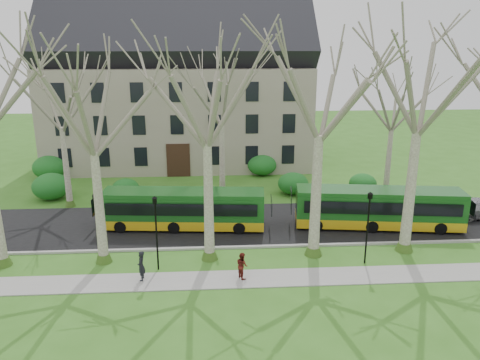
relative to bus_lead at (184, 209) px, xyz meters
name	(u,v)px	position (x,y,z in m)	size (l,w,h in m)	color
ground	(261,258)	(4.82, -5.04, -1.43)	(120.00, 120.00, 0.00)	#366C1E
sidewalk	(266,278)	(4.82, -7.54, -1.40)	(70.00, 2.00, 0.06)	gray
road	(253,223)	(4.82, 0.46, -1.40)	(80.00, 8.00, 0.06)	black
curb	(259,247)	(4.82, -3.54, -1.36)	(80.00, 0.25, 0.14)	#A5A39E
building	(180,85)	(-1.18, 18.96, 6.63)	(26.50, 12.20, 16.00)	gray
tree_row_verge	(262,143)	(4.82, -4.74, 5.57)	(49.00, 7.00, 14.00)	gray
tree_row_far	(230,127)	(3.49, 5.96, 4.57)	(33.00, 7.00, 12.00)	gray
lamp_row	(264,225)	(4.82, -6.04, 1.14)	(36.22, 0.22, 4.30)	black
hedges	(191,178)	(0.16, 8.96, -0.43)	(30.60, 8.60, 2.00)	#1A5D22
bus_lead	(184,209)	(0.00, 0.00, 0.00)	(10.99, 2.29, 2.75)	#17501A
bus_follow	(378,208)	(13.40, -0.74, 0.03)	(11.24, 2.34, 2.81)	#17501A
pedestrian_a	(141,266)	(-1.92, -7.32, -0.54)	(0.61, 0.40, 1.66)	black
pedestrian_b	(242,265)	(3.52, -7.41, -0.64)	(0.72, 0.56, 1.47)	#581814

